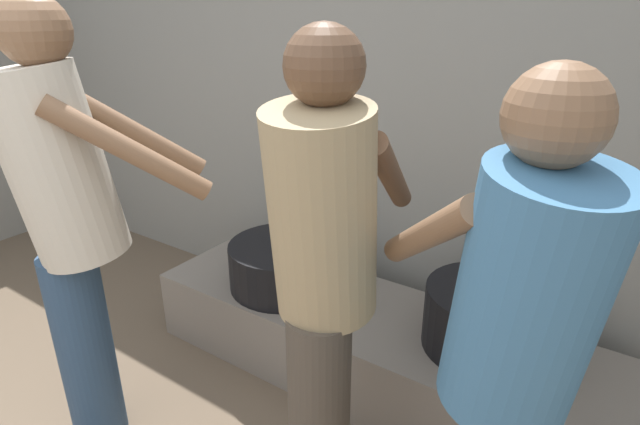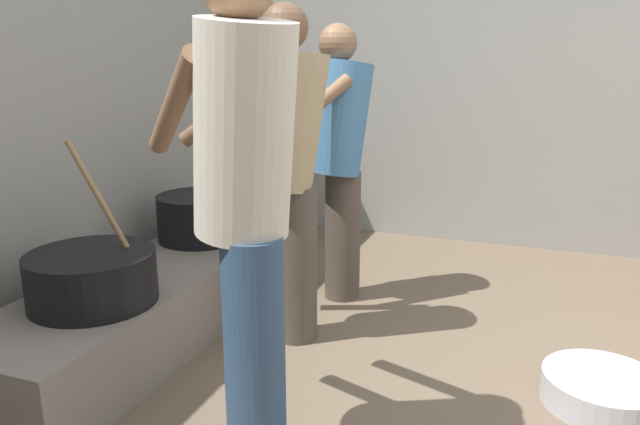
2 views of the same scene
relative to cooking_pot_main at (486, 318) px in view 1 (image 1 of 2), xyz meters
The scene contains 7 objects.
block_enclosure_rear 1.16m from the cooking_pot_main, 152.55° to the left, with size 5.50×0.20×1.98m, color gray.
hearth_ledge 0.57m from the cooking_pot_main, behind, with size 2.12×0.60×0.35m, color slate.
cooking_pot_main is the anchor object (origin of this frame).
cooking_pot_secondary 0.96m from the cooking_pot_main, behind, with size 0.52×0.52×0.67m.
cook_in_tan_shirt 0.86m from the cooking_pot_main, 115.12° to the right, with size 0.47×0.71×1.58m.
cook_in_blue_shirt 0.86m from the cooking_pot_main, 71.53° to the right, with size 0.68×0.67×1.52m.
cook_in_cream_shirt 1.58m from the cooking_pot_main, 142.72° to the right, with size 0.68×0.73×1.65m.
Camera 1 is at (1.32, 0.20, 1.60)m, focal length 28.40 mm.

